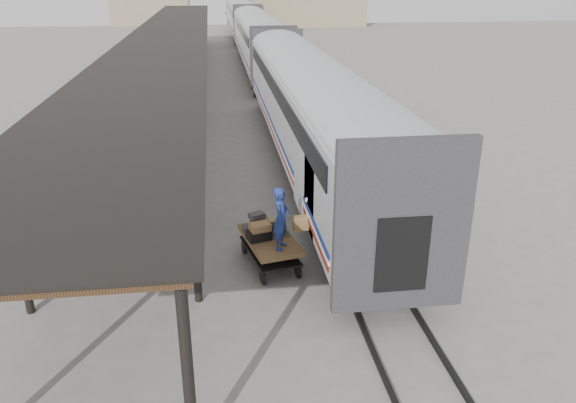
# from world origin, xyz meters

# --- Properties ---
(ground) EXTENTS (160.00, 160.00, 0.00)m
(ground) POSITION_xyz_m (0.00, 0.00, 0.00)
(ground) COLOR slate
(ground) RESTS_ON ground
(train) EXTENTS (3.45, 76.01, 4.01)m
(train) POSITION_xyz_m (3.19, 33.79, 2.69)
(train) COLOR silver
(train) RESTS_ON ground
(canopy) EXTENTS (4.90, 64.30, 4.15)m
(canopy) POSITION_xyz_m (-3.40, 24.00, 4.00)
(canopy) COLOR #422B19
(canopy) RESTS_ON ground
(rails) EXTENTS (1.54, 150.00, 0.12)m
(rails) POSITION_xyz_m (3.20, 34.00, 0.06)
(rails) COLOR black
(rails) RESTS_ON ground
(building_left) EXTENTS (12.00, 8.00, 6.00)m
(building_left) POSITION_xyz_m (-10.00, 82.00, 3.00)
(building_left) COLOR tan
(building_left) RESTS_ON ground
(baggage_cart) EXTENTS (1.73, 2.61, 0.86)m
(baggage_cart) POSITION_xyz_m (0.65, -0.36, 0.65)
(baggage_cart) COLOR brown
(baggage_cart) RESTS_ON ground
(suitcase_stack) EXTENTS (1.29, 1.25, 0.57)m
(suitcase_stack) POSITION_xyz_m (0.47, -0.11, 1.06)
(suitcase_stack) COLOR #3C3C3E
(suitcase_stack) RESTS_ON baggage_cart
(luggage_tug) EXTENTS (0.89, 1.40, 1.21)m
(luggage_tug) POSITION_xyz_m (-3.14, 16.99, 0.55)
(luggage_tug) COLOR maroon
(luggage_tug) RESTS_ON ground
(porter) EXTENTS (0.63, 0.75, 1.74)m
(porter) POSITION_xyz_m (0.90, -1.01, 1.73)
(porter) COLOR navy
(porter) RESTS_ON baggage_cart
(pedestrian) EXTENTS (1.14, 0.68, 1.82)m
(pedestrian) POSITION_xyz_m (-3.12, 17.91, 0.91)
(pedestrian) COLOR black
(pedestrian) RESTS_ON ground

